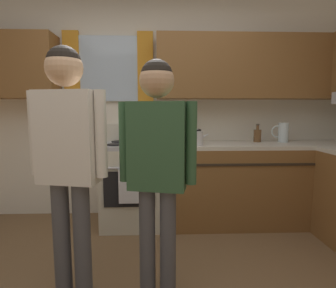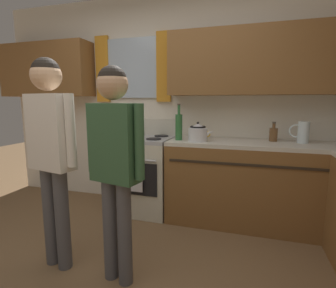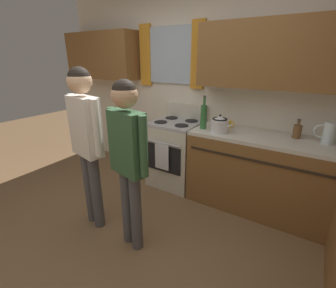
{
  "view_description": "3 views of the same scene",
  "coord_description": "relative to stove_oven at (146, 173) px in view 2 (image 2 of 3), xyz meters",
  "views": [
    {
      "loc": [
        0.11,
        -1.36,
        1.25
      ],
      "look_at": [
        0.19,
        0.73,
        0.99
      ],
      "focal_mm": 28.62,
      "sensor_mm": 36.0,
      "label": 1
    },
    {
      "loc": [
        0.97,
        -1.33,
        1.32
      ],
      "look_at": [
        0.33,
        0.78,
        0.96
      ],
      "focal_mm": 28.12,
      "sensor_mm": 36.0,
      "label": 2
    },
    {
      "loc": [
        1.39,
        -1.11,
        1.7
      ],
      "look_at": [
        0.26,
        0.66,
        0.94
      ],
      "focal_mm": 25.41,
      "sensor_mm": 36.0,
      "label": 3
    }
  ],
  "objects": [
    {
      "name": "adult_left",
      "position": [
        -0.27,
        -1.25,
        0.56
      ],
      "size": [
        0.5,
        0.23,
        1.63
      ],
      "color": "#4C4C51",
      "rests_on": "ground"
    },
    {
      "name": "mug_mustard_yellow",
      "position": [
        0.68,
        0.1,
        0.48
      ],
      "size": [
        0.12,
        0.08,
        0.09
      ],
      "color": "gold",
      "rests_on": "kitchen_counter_run"
    },
    {
      "name": "water_pitcher",
      "position": [
        1.69,
        0.06,
        0.54
      ],
      "size": [
        0.19,
        0.11,
        0.22
      ],
      "color": "silver",
      "rests_on": "kitchen_counter_run"
    },
    {
      "name": "bottle_squat_brown",
      "position": [
        1.42,
        0.1,
        0.51
      ],
      "size": [
        0.08,
        0.08,
        0.21
      ],
      "color": "brown",
      "rests_on": "kitchen_counter_run"
    },
    {
      "name": "stovetop_kettle",
      "position": [
        0.65,
        -0.14,
        0.53
      ],
      "size": [
        0.27,
        0.2,
        0.21
      ],
      "color": "silver",
      "rests_on": "kitchen_counter_run"
    },
    {
      "name": "back_wall_unit",
      "position": [
        0.23,
        0.27,
        1.01
      ],
      "size": [
        4.6,
        0.42,
        2.6
      ],
      "color": "silver",
      "rests_on": "ground"
    },
    {
      "name": "adult_in_plaid",
      "position": [
        0.28,
        -1.27,
        0.51
      ],
      "size": [
        0.48,
        0.22,
        1.55
      ],
      "color": "#4C4C51",
      "rests_on": "ground"
    },
    {
      "name": "stove_oven",
      "position": [
        0.0,
        0.0,
        0.0
      ],
      "size": [
        0.63,
        0.67,
        1.1
      ],
      "color": "beige",
      "rests_on": "ground"
    },
    {
      "name": "bottle_wine_green",
      "position": [
        0.44,
        -0.11,
        0.58
      ],
      "size": [
        0.08,
        0.08,
        0.39
      ],
      "color": "#2D6633",
      "rests_on": "kitchen_counter_run"
    },
    {
      "name": "kitchen_counter_run",
      "position": [
        1.73,
        -0.48,
        -0.02
      ],
      "size": [
        2.14,
        2.21,
        0.9
      ],
      "color": "brown",
      "rests_on": "ground"
    }
  ]
}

